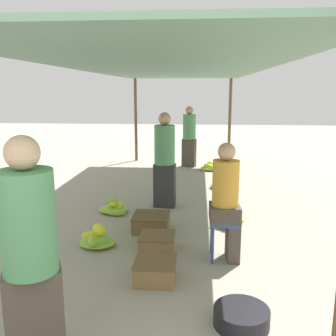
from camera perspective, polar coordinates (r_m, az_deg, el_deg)
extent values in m
cylinder|color=brown|center=(10.47, -4.93, 7.27)|extent=(0.08, 0.08, 2.26)
cylinder|color=brown|center=(10.35, 9.38, 7.10)|extent=(0.08, 0.08, 2.26)
cube|color=#567A60|center=(6.17, 0.50, 14.90)|extent=(2.98, 8.68, 0.04)
cube|color=#4C4238|center=(2.89, -19.49, -21.48)|extent=(0.42, 0.34, 0.78)
cylinder|color=#4C8C59|center=(2.57, -20.60, -7.71)|extent=(0.47, 0.47, 0.68)
sphere|color=tan|center=(2.47, -21.35, 2.19)|extent=(0.22, 0.22, 0.22)
cube|color=#384C84|center=(4.40, 8.58, -8.10)|extent=(0.34, 0.34, 0.04)
cylinder|color=#384C84|center=(4.36, 6.78, -11.63)|extent=(0.04, 0.04, 0.44)
cylinder|color=#384C84|center=(4.38, 10.42, -11.64)|extent=(0.04, 0.04, 0.44)
cylinder|color=#384C84|center=(4.61, 6.67, -10.29)|extent=(0.04, 0.04, 0.44)
cylinder|color=#384C84|center=(4.63, 10.09, -10.31)|extent=(0.04, 0.04, 0.44)
cube|color=#4C4238|center=(4.49, 9.82, -10.75)|extent=(0.16, 0.31, 0.48)
cube|color=#4C4238|center=(4.37, 8.63, -6.74)|extent=(0.36, 0.36, 0.18)
cylinder|color=gold|center=(4.27, 8.77, -2.28)|extent=(0.31, 0.31, 0.52)
sphere|color=tan|center=(4.20, 8.93, 2.49)|extent=(0.20, 0.20, 0.20)
cylinder|color=black|center=(3.43, 11.12, -21.38)|extent=(0.47, 0.47, 0.15)
ellipsoid|color=yellow|center=(5.06, -11.33, -10.20)|extent=(0.32, 0.17, 0.14)
ellipsoid|color=yellow|center=(4.89, -10.45, -9.22)|extent=(0.28, 0.31, 0.14)
ellipsoid|color=#8BBC33|center=(4.77, -11.36, -10.93)|extent=(0.16, 0.24, 0.12)
ellipsoid|color=#75B337|center=(4.80, -10.42, -11.12)|extent=(0.28, 0.27, 0.13)
ellipsoid|color=#85BA34|center=(4.92, -10.67, -11.05)|extent=(0.47, 0.41, 0.10)
ellipsoid|color=#81B835|center=(5.99, -7.87, -6.75)|extent=(0.29, 0.16, 0.10)
ellipsoid|color=#BDD02A|center=(6.29, -7.35, -5.74)|extent=(0.18, 0.23, 0.12)
ellipsoid|color=#C3D229|center=(6.14, -8.31, -5.32)|extent=(0.21, 0.26, 0.10)
ellipsoid|color=#9EC430|center=(6.32, -8.05, -5.43)|extent=(0.26, 0.19, 0.10)
ellipsoid|color=yellow|center=(6.16, -7.72, -5.80)|extent=(0.25, 0.25, 0.10)
ellipsoid|color=#8EBD33|center=(6.12, -8.48, -5.07)|extent=(0.22, 0.16, 0.11)
ellipsoid|color=#95C031|center=(6.16, -8.36, -6.26)|extent=(0.45, 0.39, 0.10)
ellipsoid|color=#8DBD33|center=(7.62, 8.35, -2.11)|extent=(0.29, 0.32, 0.10)
ellipsoid|color=#A2C52F|center=(7.57, 9.10, -2.46)|extent=(0.27, 0.30, 0.11)
ellipsoid|color=#B7CD2B|center=(7.57, 9.64, -2.87)|extent=(0.27, 0.14, 0.11)
ellipsoid|color=#81B835|center=(7.48, 7.92, -2.71)|extent=(0.27, 0.14, 0.11)
ellipsoid|color=#73B237|center=(7.72, 7.94, -2.12)|extent=(0.22, 0.18, 0.14)
ellipsoid|color=#94BF32|center=(7.64, 8.35, -2.71)|extent=(0.51, 0.44, 0.10)
ellipsoid|color=#80B735|center=(5.47, 9.31, -8.37)|extent=(0.33, 0.19, 0.15)
ellipsoid|color=#BFD12A|center=(5.45, 9.25, -8.37)|extent=(0.22, 0.26, 0.12)
ellipsoid|color=#88BB34|center=(5.53, 8.84, -6.79)|extent=(0.27, 0.14, 0.14)
ellipsoid|color=#BCD02A|center=(5.60, 8.59, -6.93)|extent=(0.18, 0.22, 0.10)
ellipsoid|color=#ADC92D|center=(5.53, 8.34, -7.67)|extent=(0.35, 0.22, 0.13)
ellipsoid|color=#91BE32|center=(5.49, 9.29, -6.54)|extent=(0.22, 0.16, 0.10)
ellipsoid|color=#8FBD33|center=(5.47, 9.81, -8.07)|extent=(0.35, 0.17, 0.11)
ellipsoid|color=#7AB536|center=(5.58, 9.35, -8.23)|extent=(0.38, 0.34, 0.10)
ellipsoid|color=yellow|center=(9.24, 6.27, 0.26)|extent=(0.33, 0.31, 0.14)
ellipsoid|color=#93BF32|center=(9.41, 6.85, 0.21)|extent=(0.16, 0.31, 0.15)
ellipsoid|color=#B3CC2C|center=(9.31, 6.57, 0.75)|extent=(0.25, 0.29, 0.09)
ellipsoid|color=#A3C52F|center=(9.40, 6.63, 0.28)|extent=(0.26, 0.20, 0.15)
ellipsoid|color=yellow|center=(9.35, 6.15, 0.20)|extent=(0.25, 0.34, 0.13)
ellipsoid|color=#93BF32|center=(9.39, 6.93, 0.36)|extent=(0.26, 0.28, 0.12)
ellipsoid|color=#B3CC2C|center=(9.21, 5.63, -0.12)|extent=(0.24, 0.20, 0.11)
ellipsoid|color=#8BBC33|center=(9.31, 6.41, -0.04)|extent=(0.47, 0.41, 0.10)
cube|color=olive|center=(4.73, -1.66, -11.34)|extent=(0.42, 0.42, 0.17)
cube|color=brown|center=(4.69, -1.67, -10.26)|extent=(0.43, 0.43, 0.02)
cube|color=brown|center=(5.35, -2.56, -8.37)|extent=(0.49, 0.49, 0.20)
cube|color=brown|center=(5.32, -2.57, -7.24)|extent=(0.51, 0.51, 0.02)
cube|color=olive|center=(4.03, -1.94, -15.44)|extent=(0.41, 0.41, 0.20)
cube|color=brown|center=(3.98, -1.95, -14.02)|extent=(0.43, 0.43, 0.02)
cube|color=#2D2D33|center=(6.30, -0.51, -2.70)|extent=(0.37, 0.23, 0.74)
cylinder|color=#4C8C59|center=(6.16, -0.52, 3.55)|extent=(0.37, 0.37, 0.64)
sphere|color=tan|center=(6.11, -0.53, 7.52)|extent=(0.21, 0.21, 0.21)
cube|color=#4C4238|center=(9.69, 3.22, 2.34)|extent=(0.38, 0.28, 0.72)
cylinder|color=#4C8C59|center=(9.60, 3.27, 6.30)|extent=(0.41, 0.41, 0.63)
sphere|color=tan|center=(9.57, 3.30, 8.77)|extent=(0.20, 0.20, 0.20)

